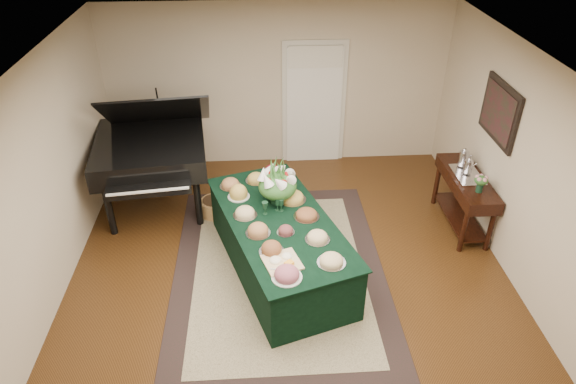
{
  "coord_description": "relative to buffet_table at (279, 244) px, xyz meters",
  "views": [
    {
      "loc": [
        -0.33,
        -4.9,
        4.41
      ],
      "look_at": [
        0.0,
        0.3,
        1.05
      ],
      "focal_mm": 32.0,
      "sensor_mm": 36.0,
      "label": 1
    }
  ],
  "objects": [
    {
      "name": "wicker_basket",
      "position": [
        -0.9,
        1.24,
        -0.26
      ],
      "size": [
        0.4,
        0.4,
        0.25
      ],
      "primitive_type": "cylinder",
      "color": "#A67943",
      "rests_on": "ground"
    },
    {
      "name": "food_platters",
      "position": [
        -0.04,
        0.11,
        0.43
      ],
      "size": [
        1.44,
        2.42,
        0.14
      ],
      "color": "silver",
      "rests_on": "buffet_table"
    },
    {
      "name": "wall_painting",
      "position": [
        2.83,
        0.77,
        1.37
      ],
      "size": [
        0.05,
        0.95,
        0.75
      ],
      "color": "black",
      "rests_on": "ground"
    },
    {
      "name": "grand_piano",
      "position": [
        -1.76,
        1.59,
        0.56
      ],
      "size": [
        1.79,
        2.0,
        1.87
      ],
      "color": "black",
      "rests_on": "ground"
    },
    {
      "name": "area_rug",
      "position": [
        -0.01,
        -0.08,
        -0.38
      ],
      "size": [
        2.67,
        3.73,
        0.01
      ],
      "color": "black",
      "rests_on": "ground"
    },
    {
      "name": "tea_service",
      "position": [
        2.61,
        0.91,
        0.54
      ],
      "size": [
        0.34,
        0.58,
        0.3
      ],
      "color": "silver",
      "rests_on": "mahogany_sideboard"
    },
    {
      "name": "ground",
      "position": [
        0.12,
        -0.14,
        -0.38
      ],
      "size": [
        6.0,
        6.0,
        0.0
      ],
      "primitive_type": "plane",
      "color": "black",
      "rests_on": "ground"
    },
    {
      "name": "kitchen_doorway",
      "position": [
        0.72,
        2.83,
        0.64
      ],
      "size": [
        1.05,
        0.07,
        2.1
      ],
      "color": "beige",
      "rests_on": "ground"
    },
    {
      "name": "cutting_board",
      "position": [
        -0.01,
        -0.78,
        0.41
      ],
      "size": [
        0.48,
        0.48,
        0.1
      ],
      "color": "tan",
      "rests_on": "buffet_table"
    },
    {
      "name": "buffet_table",
      "position": [
        0.0,
        0.0,
        0.0
      ],
      "size": [
        1.88,
        2.73,
        0.76
      ],
      "color": "black",
      "rests_on": "ground"
    },
    {
      "name": "pink_bouquet",
      "position": [
        2.61,
        0.39,
        0.59
      ],
      "size": [
        0.19,
        0.19,
        0.25
      ],
      "color": "#14321F",
      "rests_on": "mahogany_sideboard"
    },
    {
      "name": "green_goblets",
      "position": [
        -0.05,
        0.17,
        0.47
      ],
      "size": [
        0.28,
        0.15,
        0.18
      ],
      "color": "#14321F",
      "rests_on": "buffet_table"
    },
    {
      "name": "floral_centerpiece",
      "position": [
        0.0,
        0.39,
        0.67
      ],
      "size": [
        0.5,
        0.5,
        0.5
      ],
      "color": "#14321F",
      "rests_on": "buffet_table"
    },
    {
      "name": "mahogany_sideboard",
      "position": [
        2.61,
        0.77,
        0.24
      ],
      "size": [
        0.45,
        1.36,
        0.81
      ],
      "color": "black",
      "rests_on": "ground"
    }
  ]
}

